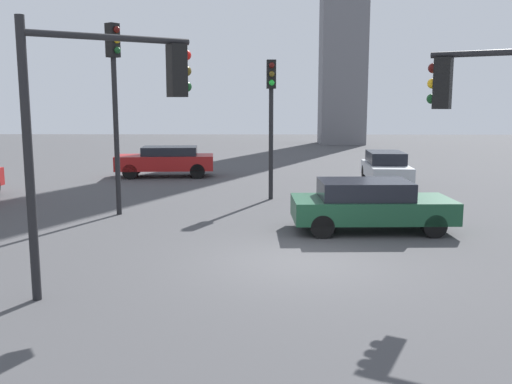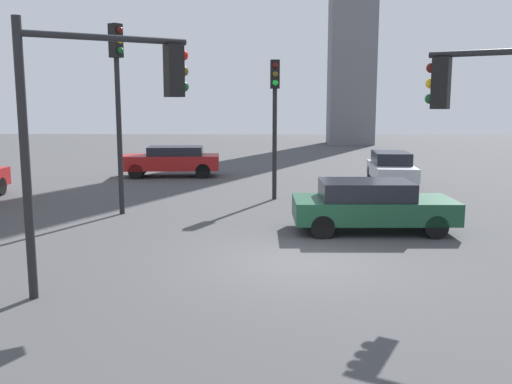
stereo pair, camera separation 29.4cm
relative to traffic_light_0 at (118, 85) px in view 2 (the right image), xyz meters
The scene contains 8 objects.
ground_plane 8.54m from the traffic_light_0, 44.31° to the right, with size 101.34×101.34×0.00m, color #424244.
traffic_light_0 is the anchor object (origin of this frame).
traffic_light_1 5.64m from the traffic_light_0, 31.25° to the left, with size 0.34×0.47×4.97m.
traffic_light_2 11.38m from the traffic_light_0, 35.55° to the right, with size 2.77×1.60×4.72m.
traffic_light_3 7.23m from the traffic_light_0, 76.13° to the right, with size 2.71×1.77×4.92m.
car_0 9.73m from the traffic_light_0, 90.73° to the left, with size 4.69×2.25×1.43m.
car_2 8.42m from the traffic_light_0, 16.18° to the right, with size 4.37×2.06×1.39m.
car_4 12.26m from the traffic_light_0, 34.37° to the left, with size 1.83×4.08×1.41m.
Camera 2 is at (-0.51, -12.04, 3.48)m, focal length 39.44 mm.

